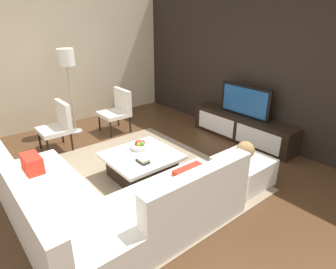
# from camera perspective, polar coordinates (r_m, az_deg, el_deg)

# --- Properties ---
(ground_plane) EXTENTS (14.00, 14.00, 0.00)m
(ground_plane) POSITION_cam_1_polar(r_m,az_deg,el_deg) (4.39, -5.41, -9.18)
(ground_plane) COLOR #4C301C
(feature_wall_back) EXTENTS (6.40, 0.12, 2.80)m
(feature_wall_back) POSITION_cam_1_polar(r_m,az_deg,el_deg) (5.75, 17.37, 12.66)
(feature_wall_back) COLOR black
(feature_wall_back) RESTS_ON ground
(side_wall_left) EXTENTS (0.12, 5.20, 2.80)m
(side_wall_left) POSITION_cam_1_polar(r_m,az_deg,el_deg) (6.76, -20.40, 13.70)
(side_wall_left) COLOR beige
(side_wall_left) RESTS_ON ground
(area_rug) EXTENTS (3.08, 2.75, 0.01)m
(area_rug) POSITION_cam_1_polar(r_m,az_deg,el_deg) (4.46, -6.14, -8.59)
(area_rug) COLOR gray
(area_rug) RESTS_ON ground
(media_console) EXTENTS (2.13, 0.45, 0.50)m
(media_console) POSITION_cam_1_polar(r_m,az_deg,el_deg) (5.81, 14.36, 1.24)
(media_console) COLOR black
(media_console) RESTS_ON ground
(television) EXTENTS (1.08, 0.06, 0.59)m
(television) POSITION_cam_1_polar(r_m,az_deg,el_deg) (5.63, 14.91, 6.39)
(television) COLOR black
(television) RESTS_ON media_console
(sectional_couch) EXTENTS (2.43, 2.34, 0.82)m
(sectional_couch) POSITION_cam_1_polar(r_m,az_deg,el_deg) (3.51, -12.92, -13.44)
(sectional_couch) COLOR white
(sectional_couch) RESTS_ON ground
(coffee_table) EXTENTS (0.96, 1.01, 0.38)m
(coffee_table) POSITION_cam_1_polar(r_m,az_deg,el_deg) (4.41, -5.17, -6.00)
(coffee_table) COLOR black
(coffee_table) RESTS_ON ground
(accent_chair_near) EXTENTS (0.54, 0.50, 0.87)m
(accent_chair_near) POSITION_cam_1_polar(r_m,az_deg,el_deg) (5.55, -20.78, 2.06)
(accent_chair_near) COLOR black
(accent_chair_near) RESTS_ON ground
(floor_lamp) EXTENTS (0.32, 0.32, 1.69)m
(floor_lamp) POSITION_cam_1_polar(r_m,az_deg,el_deg) (6.04, -19.34, 13.16)
(floor_lamp) COLOR #A5A5AA
(floor_lamp) RESTS_ON ground
(ottoman) EXTENTS (0.70, 0.70, 0.40)m
(ottoman) POSITION_cam_1_polar(r_m,az_deg,el_deg) (4.39, 14.51, -6.90)
(ottoman) COLOR white
(ottoman) RESTS_ON ground
(fruit_bowl) EXTENTS (0.28, 0.28, 0.14)m
(fruit_bowl) POSITION_cam_1_polar(r_m,az_deg,el_deg) (4.49, -5.53, -2.14)
(fruit_bowl) COLOR silver
(fruit_bowl) RESTS_ON coffee_table
(accent_chair_far) EXTENTS (0.56, 0.53, 0.87)m
(accent_chair_far) POSITION_cam_1_polar(r_m,az_deg,el_deg) (6.12, -9.84, 5.13)
(accent_chair_far) COLOR black
(accent_chair_far) RESTS_ON ground
(decorative_ball) EXTENTS (0.26, 0.26, 0.26)m
(decorative_ball) POSITION_cam_1_polar(r_m,az_deg,el_deg) (4.24, 14.95, -3.02)
(decorative_ball) COLOR #AD8451
(decorative_ball) RESTS_ON ottoman
(book_stack) EXTENTS (0.21, 0.12, 0.06)m
(book_stack) POSITION_cam_1_polar(r_m,az_deg,el_deg) (4.10, -4.89, -5.14)
(book_stack) COLOR #1E232D
(book_stack) RESTS_ON coffee_table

